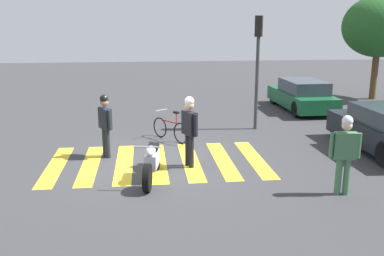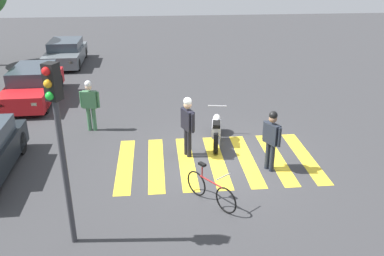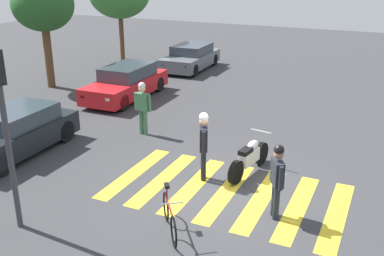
# 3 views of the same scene
# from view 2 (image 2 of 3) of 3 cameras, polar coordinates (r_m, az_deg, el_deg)

# --- Properties ---
(ground_plane) EXTENTS (60.00, 60.00, 0.00)m
(ground_plane) POSITION_cam_2_polar(r_m,az_deg,el_deg) (12.28, 3.43, -4.59)
(ground_plane) COLOR #38383A
(police_motorcycle) EXTENTS (2.13, 0.67, 1.04)m
(police_motorcycle) POSITION_cam_2_polar(r_m,az_deg,el_deg) (13.25, 3.41, -0.20)
(police_motorcycle) COLOR black
(police_motorcycle) RESTS_ON ground_plane
(leaning_bicycle) EXTENTS (1.39, 1.04, 0.99)m
(leaning_bicycle) POSITION_cam_2_polar(r_m,az_deg,el_deg) (10.17, 2.57, -8.59)
(leaning_bicycle) COLOR black
(leaning_bicycle) RESTS_ON ground_plane
(officer_on_foot) EXTENTS (0.65, 0.39, 1.88)m
(officer_on_foot) POSITION_cam_2_polar(r_m,az_deg,el_deg) (12.12, -0.61, 0.81)
(officer_on_foot) COLOR black
(officer_on_foot) RESTS_ON ground_plane
(officer_by_motorcycle) EXTENTS (0.60, 0.41, 1.78)m
(officer_by_motorcycle) POSITION_cam_2_polar(r_m,az_deg,el_deg) (11.56, 10.98, -1.18)
(officer_by_motorcycle) COLOR #1E232D
(officer_by_motorcycle) RESTS_ON ground_plane
(pedestrian_bystander) EXTENTS (0.27, 0.67, 1.79)m
(pedestrian_bystander) POSITION_cam_2_polar(r_m,az_deg,el_deg) (14.38, -13.99, 3.52)
(pedestrian_bystander) COLOR #3F724C
(pedestrian_bystander) RESTS_ON ground_plane
(crosswalk_stripes) EXTENTS (3.34, 5.85, 0.01)m
(crosswalk_stripes) POSITION_cam_2_polar(r_m,az_deg,el_deg) (12.28, 3.44, -4.57)
(crosswalk_stripes) COLOR yellow
(crosswalk_stripes) RESTS_ON ground_plane
(car_red_convertible) EXTENTS (4.49, 1.81, 1.38)m
(car_red_convertible) POSITION_cam_2_polar(r_m,az_deg,el_deg) (18.26, -21.19, 5.58)
(car_red_convertible) COLOR black
(car_red_convertible) RESTS_ON ground_plane
(car_grey_coupe) EXTENTS (4.17, 1.90, 1.29)m
(car_grey_coupe) POSITION_cam_2_polar(r_m,az_deg,el_deg) (23.87, -17.11, 9.95)
(car_grey_coupe) COLOR black
(car_grey_coupe) RESTS_ON ground_plane
(traffic_light_pole) EXTENTS (0.36, 0.32, 3.92)m
(traffic_light_pole) POSITION_cam_2_polar(r_m,az_deg,el_deg) (8.19, -18.05, -0.07)
(traffic_light_pole) COLOR #38383D
(traffic_light_pole) RESTS_ON ground_plane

